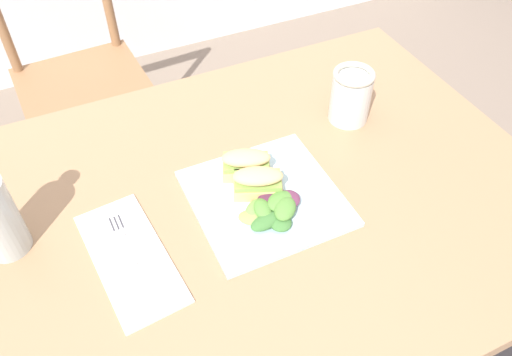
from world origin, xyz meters
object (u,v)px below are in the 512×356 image
object	(u,v)px
mason_jar_iced_tea	(350,98)
sandwich_half_front	(258,182)
fork_on_napkin	(127,248)
chair_wooden_far	(80,78)
plate_lunch	(265,198)
sandwich_half_back	(246,164)
dining_table	(243,248)

from	to	relation	value
mason_jar_iced_tea	sandwich_half_front	bearing A→B (deg)	-155.40
fork_on_napkin	chair_wooden_far	bearing A→B (deg)	87.02
plate_lunch	mason_jar_iced_tea	xyz separation A→B (m)	(0.26, 0.14, 0.05)
chair_wooden_far	plate_lunch	size ratio (longest dim) A/B	3.38
sandwich_half_front	fork_on_napkin	size ratio (longest dim) A/B	0.54
sandwich_half_back	fork_on_napkin	size ratio (longest dim) A/B	0.54
dining_table	sandwich_half_front	xyz separation A→B (m)	(0.03, 0.00, 0.17)
fork_on_napkin	dining_table	bearing A→B (deg)	4.25
plate_lunch	chair_wooden_far	bearing A→B (deg)	101.97
dining_table	chair_wooden_far	world-z (taller)	chair_wooden_far
plate_lunch	fork_on_napkin	size ratio (longest dim) A/B	1.39
sandwich_half_front	mason_jar_iced_tea	size ratio (longest dim) A/B	0.86
plate_lunch	mason_jar_iced_tea	distance (m)	0.30
plate_lunch	sandwich_half_front	bearing A→B (deg)	121.41
sandwich_half_back	fork_on_napkin	xyz separation A→B (m)	(-0.25, -0.07, -0.03)
plate_lunch	sandwich_half_back	bearing A→B (deg)	97.36
dining_table	mason_jar_iced_tea	distance (m)	0.38
dining_table	sandwich_half_back	world-z (taller)	sandwich_half_back
plate_lunch	sandwich_half_back	size ratio (longest dim) A/B	2.56
plate_lunch	sandwich_half_back	xyz separation A→B (m)	(-0.01, 0.07, 0.03)
chair_wooden_far	mason_jar_iced_tea	world-z (taller)	chair_wooden_far
plate_lunch	sandwich_half_front	size ratio (longest dim) A/B	2.56
sandwich_half_front	mason_jar_iced_tea	xyz separation A→B (m)	(0.27, 0.12, 0.01)
chair_wooden_far	sandwich_half_front	xyz separation A→B (m)	(0.20, -0.96, 0.33)
sandwich_half_front	fork_on_napkin	xyz separation A→B (m)	(-0.25, -0.02, -0.03)
plate_lunch	mason_jar_iced_tea	size ratio (longest dim) A/B	2.21
dining_table	chair_wooden_far	size ratio (longest dim) A/B	1.33
sandwich_half_front	fork_on_napkin	bearing A→B (deg)	-175.84
sandwich_half_front	fork_on_napkin	world-z (taller)	sandwich_half_front
dining_table	chair_wooden_far	xyz separation A→B (m)	(-0.17, 0.96, -0.16)
dining_table	sandwich_half_front	world-z (taller)	sandwich_half_front
plate_lunch	fork_on_napkin	xyz separation A→B (m)	(-0.26, -0.00, 0.00)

